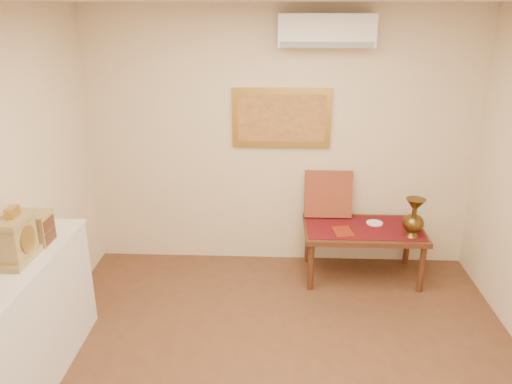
# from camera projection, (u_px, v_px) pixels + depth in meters

# --- Properties ---
(wall_back) EXTENTS (4.00, 0.02, 2.70)m
(wall_back) POSITION_uv_depth(u_px,v_px,m) (281.00, 141.00, 5.16)
(wall_back) COLOR beige
(wall_back) RESTS_ON ground
(table_cloth) EXTENTS (1.14, 0.59, 0.01)m
(table_cloth) POSITION_uv_depth(u_px,v_px,m) (364.00, 227.00, 5.06)
(table_cloth) COLOR #5E0F16
(table_cloth) RESTS_ON low_table
(brass_urn_tall) EXTENTS (0.21, 0.21, 0.47)m
(brass_urn_tall) POSITION_uv_depth(u_px,v_px,m) (414.00, 214.00, 4.78)
(brass_urn_tall) COLOR brown
(brass_urn_tall) RESTS_ON table_cloth
(plate) EXTENTS (0.17, 0.17, 0.01)m
(plate) POSITION_uv_depth(u_px,v_px,m) (375.00, 223.00, 5.14)
(plate) COLOR white
(plate) RESTS_ON table_cloth
(menu) EXTENTS (0.21, 0.27, 0.01)m
(menu) POSITION_uv_depth(u_px,v_px,m) (343.00, 232.00, 4.94)
(menu) COLOR maroon
(menu) RESTS_ON table_cloth
(cushion) EXTENTS (0.49, 0.20, 0.50)m
(cushion) POSITION_uv_depth(u_px,v_px,m) (328.00, 194.00, 5.25)
(cushion) COLOR maroon
(cushion) RESTS_ON table_cloth
(display_ledge) EXTENTS (0.37, 2.02, 0.98)m
(display_ledge) POSITION_uv_depth(u_px,v_px,m) (15.00, 343.00, 3.43)
(display_ledge) COLOR silver
(display_ledge) RESTS_ON floor
(mantel_clock) EXTENTS (0.17, 0.36, 0.41)m
(mantel_clock) POSITION_uv_depth(u_px,v_px,m) (17.00, 239.00, 3.45)
(mantel_clock) COLOR #A58B54
(mantel_clock) RESTS_ON display_ledge
(wooden_chest) EXTENTS (0.16, 0.21, 0.24)m
(wooden_chest) POSITION_uv_depth(u_px,v_px,m) (40.00, 228.00, 3.74)
(wooden_chest) COLOR #A58B54
(wooden_chest) RESTS_ON display_ledge
(low_table) EXTENTS (1.20, 0.70, 0.55)m
(low_table) POSITION_uv_depth(u_px,v_px,m) (363.00, 234.00, 5.08)
(low_table) COLOR #512A18
(low_table) RESTS_ON floor
(painting) EXTENTS (1.00, 0.06, 0.60)m
(painting) POSITION_uv_depth(u_px,v_px,m) (282.00, 118.00, 5.05)
(painting) COLOR #B48F39
(painting) RESTS_ON wall_back
(ac_unit) EXTENTS (0.90, 0.25, 0.30)m
(ac_unit) POSITION_uv_depth(u_px,v_px,m) (326.00, 30.00, 4.63)
(ac_unit) COLOR white
(ac_unit) RESTS_ON wall_back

